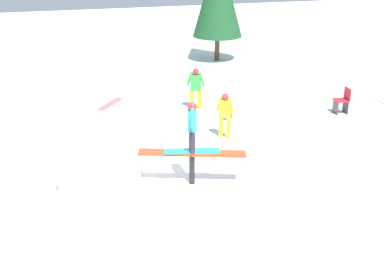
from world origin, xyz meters
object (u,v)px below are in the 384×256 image
Objects in this scene: rail_feature at (192,156)px; loose_snowboard_white at (45,119)px; folding_chair at (343,101)px; bystander_green at (196,87)px; backpack_on_snow at (227,114)px; loose_snowboard_coral at (110,104)px; main_rider_on_rail at (192,128)px; bystander_yellow at (225,113)px.

loose_snowboard_white is (-3.39, 5.69, -0.71)m from rail_feature.
loose_snowboard_white is 9.83m from folding_chair.
folding_chair reaches higher than loose_snowboard_white.
backpack_on_snow is (0.71, -1.23, -0.63)m from bystander_green.
bystander_green reaches higher than loose_snowboard_coral.
loose_snowboard_coral is at bearing 112.13° from main_rider_on_rail.
loose_snowboard_white is (-3.39, 5.69, -1.44)m from main_rider_on_rail.
bystander_green is 0.98× the size of loose_snowboard_coral.
loose_snowboard_white is 5.92m from backpack_on_snow.
loose_snowboard_white is at bearing -97.19° from folding_chair.
rail_feature is 1.99× the size of loose_snowboard_white.
folding_chair is (6.23, 3.70, -1.04)m from main_rider_on_rail.
main_rider_on_rail is 3.98× the size of backpack_on_snow.
folding_chair reaches higher than backpack_on_snow.
rail_feature is 7.25m from folding_chair.
rail_feature is 1.73× the size of loose_snowboard_coral.
rail_feature is 0.74m from main_rider_on_rail.
main_rider_on_rail is at bearing -80.63° from bystander_yellow.
loose_snowboard_white is at bearing 20.75° from bystander_green.
backpack_on_snow reaches higher than loose_snowboard_white.
backpack_on_snow is (3.48, -2.51, 0.16)m from loose_snowboard_coral.
rail_feature is 5.67m from bystander_green.
bystander_yellow reaches higher than loose_snowboard_coral.
bystander_yellow is 5.03m from loose_snowboard_coral.
loose_snowboard_white is (-5.12, 3.04, -0.76)m from bystander_yellow.
main_rider_on_rail reaches higher than loose_snowboard_white.
bystander_yellow reaches higher than loose_snowboard_white.
bystander_green is 1.62× the size of folding_chair.
folding_chair is (4.50, 1.04, -0.35)m from bystander_yellow.
rail_feature is 1.77× the size of bystander_green.
bystander_yellow is 1.08× the size of loose_snowboard_white.
loose_snowboard_coral is at bearing -72.67° from backpack_on_snow.
folding_chair is 3.93m from backpack_on_snow.
bystander_green reaches higher than loose_snowboard_white.
folding_chair is at bearing 55.60° from bystander_yellow.
bystander_yellow is 6.00m from loose_snowboard_white.
main_rider_on_rail is 7.32m from folding_chair.
bystander_yellow is 0.94× the size of loose_snowboard_coral.
rail_feature is 6.66m from loose_snowboard_white.
folding_chair is (9.62, -1.99, 0.40)m from loose_snowboard_white.
folding_chair is (7.37, -3.02, 0.40)m from loose_snowboard_coral.
loose_snowboard_white is (-5.02, 0.26, -0.79)m from bystander_green.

